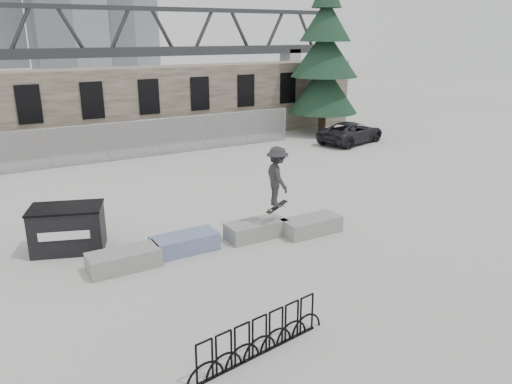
% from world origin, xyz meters
% --- Properties ---
extents(ground, '(120.00, 120.00, 0.00)m').
position_xyz_m(ground, '(0.00, 0.00, 0.00)').
color(ground, '#BABBB6').
rests_on(ground, ground).
extents(stone_wall, '(36.00, 2.58, 4.50)m').
position_xyz_m(stone_wall, '(0.00, 16.24, 2.26)').
color(stone_wall, brown).
rests_on(stone_wall, ground).
extents(chainlink_fence, '(22.06, 0.06, 2.02)m').
position_xyz_m(chainlink_fence, '(-0.00, 12.50, 1.04)').
color(chainlink_fence, gray).
rests_on(chainlink_fence, ground).
extents(planter_far_left, '(2.00, 0.90, 0.54)m').
position_xyz_m(planter_far_left, '(-2.85, -0.19, 0.29)').
color(planter_far_left, gray).
rests_on(planter_far_left, ground).
extents(planter_center_left, '(2.00, 0.90, 0.54)m').
position_xyz_m(planter_center_left, '(-0.89, 0.05, 0.29)').
color(planter_center_left, '#314994').
rests_on(planter_center_left, ground).
extents(planter_center_right, '(2.00, 0.90, 0.54)m').
position_xyz_m(planter_center_right, '(1.56, -0.09, 0.29)').
color(planter_center_right, gray).
rests_on(planter_center_right, ground).
extents(planter_offset, '(2.00, 0.90, 0.54)m').
position_xyz_m(planter_offset, '(3.33, -0.71, 0.29)').
color(planter_offset, gray).
rests_on(planter_offset, ground).
extents(dumpster, '(2.45, 1.95, 1.41)m').
position_xyz_m(dumpster, '(-3.93, 1.94, 0.71)').
color(dumpster, black).
rests_on(dumpster, ground).
extents(bike_rack, '(3.56, 0.59, 0.90)m').
position_xyz_m(bike_rack, '(-1.56, -5.57, 0.44)').
color(bike_rack, black).
rests_on(bike_rack, ground).
extents(spruce_tree, '(4.51, 4.51, 11.50)m').
position_xyz_m(spruce_tree, '(14.38, 13.16, 4.88)').
color(spruce_tree, '#38281E').
rests_on(spruce_tree, ground).
extents(truss_bridge, '(70.00, 3.00, 9.80)m').
position_xyz_m(truss_bridge, '(10.00, 55.00, 4.13)').
color(truss_bridge, '#2D3033').
rests_on(truss_bridge, ground).
extents(suv, '(5.07, 3.30, 1.30)m').
position_xyz_m(suv, '(14.02, 9.76, 0.65)').
color(suv, black).
rests_on(suv, ground).
extents(skateboarder, '(0.95, 1.38, 2.14)m').
position_xyz_m(skateboarder, '(2.16, -0.39, 2.05)').
color(skateboarder, '#28282B').
rests_on(skateboarder, ground).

